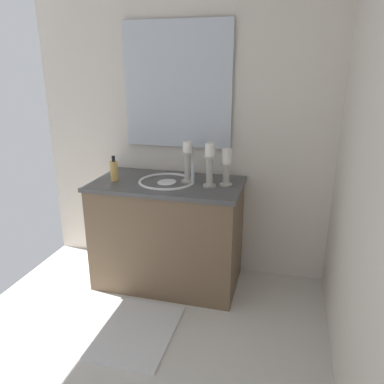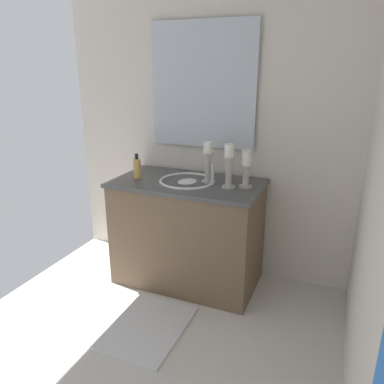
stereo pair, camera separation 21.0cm
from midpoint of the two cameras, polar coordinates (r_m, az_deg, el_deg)
name	(u,v)px [view 1 (the left image)]	position (r m, az deg, el deg)	size (l,w,h in m)	color
wall_left	(182,115)	(2.84, -3.65, 11.72)	(0.04, 2.28, 2.45)	silver
vanity_cabinet	(168,233)	(2.78, -5.88, -6.31)	(0.58, 1.07, 0.79)	brown
sink_basin	(167,187)	(2.65, -6.11, 0.70)	(0.40, 0.40, 0.24)	white
mirror	(177,86)	(2.79, -4.52, 15.89)	(0.02, 0.80, 0.88)	silver
candle_holder_tall	(226,166)	(2.51, 2.88, 3.89)	(0.09, 0.09, 0.26)	#B7B2A5
candle_holder_short	(210,164)	(2.48, 0.30, 4.28)	(0.09, 0.09, 0.30)	#B7B2A5
candle_holder_mid	(187,161)	(2.59, -3.03, 4.72)	(0.09, 0.09, 0.29)	#B7B2A5
soap_bottle	(114,170)	(2.72, -14.01, 3.19)	(0.06, 0.06, 0.18)	#E5B259
bath_mat	(138,332)	(2.50, -10.89, -20.31)	(0.60, 0.44, 0.02)	silver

